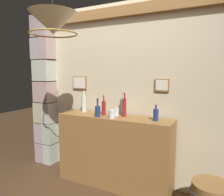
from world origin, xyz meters
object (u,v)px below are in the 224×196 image
liquor_bottle_brandy (156,115)px  liquor_bottle_mezcal (104,108)px  liquor_bottle_whiskey (123,106)px  pendant_lamp (53,24)px  glass_tumbler_shot (99,110)px  liquor_bottle_scotch (84,103)px  glass_tumbler_rocks (116,112)px  liquor_bottle_gin (124,107)px  glass_tumbler_highball (112,114)px  liquor_bottle_tequila (98,111)px

liquor_bottle_brandy → liquor_bottle_mezcal: 0.72m
liquor_bottle_whiskey → pendant_lamp: (-0.39, -0.90, 0.96)m
liquor_bottle_mezcal → pendant_lamp: pendant_lamp is taller
liquor_bottle_whiskey → glass_tumbler_shot: size_ratio=4.17×
liquor_bottle_scotch → glass_tumbler_rocks: size_ratio=3.06×
liquor_bottle_scotch → liquor_bottle_gin: bearing=-4.0°
glass_tumbler_highball → glass_tumbler_shot: size_ratio=1.45×
liquor_bottle_mezcal → liquor_bottle_gin: bearing=7.6°
liquor_bottle_tequila → glass_tumbler_shot: 0.31m
liquor_bottle_brandy → glass_tumbler_highball: 0.55m
glass_tumbler_rocks → glass_tumbler_shot: glass_tumbler_rocks is taller
liquor_bottle_gin → liquor_bottle_whiskey: bearing=122.0°
liquor_bottle_gin → pendant_lamp: pendant_lamp is taller
liquor_bottle_tequila → pendant_lamp: 1.18m
liquor_bottle_whiskey → liquor_bottle_mezcal: liquor_bottle_whiskey is taller
liquor_bottle_brandy → glass_tumbler_highball: size_ratio=1.82×
liquor_bottle_tequila → liquor_bottle_mezcal: 0.13m
pendant_lamp → glass_tumbler_highball: bearing=60.3°
liquor_bottle_mezcal → glass_tumbler_rocks: size_ratio=2.65×
liquor_bottle_whiskey → liquor_bottle_mezcal: bearing=-142.6°
liquor_bottle_whiskey → glass_tumbler_highball: (-0.03, -0.28, -0.06)m
liquor_bottle_mezcal → glass_tumbler_highball: 0.22m
liquor_bottle_scotch → pendant_lamp: (0.21, -0.82, 0.95)m
liquor_bottle_brandy → liquor_bottle_scotch: bearing=175.9°
liquor_bottle_brandy → liquor_bottle_gin: liquor_bottle_gin is taller
liquor_bottle_tequila → liquor_bottle_mezcal: liquor_bottle_mezcal is taller
glass_tumbler_shot → liquor_bottle_brandy: bearing=-9.3°
liquor_bottle_gin → liquor_bottle_whiskey: liquor_bottle_gin is taller
liquor_bottle_gin → glass_tumbler_highball: size_ratio=2.93×
liquor_bottle_tequila → liquor_bottle_gin: size_ratio=0.77×
liquor_bottle_tequila → liquor_bottle_brandy: size_ratio=1.24×
glass_tumbler_rocks → glass_tumbler_shot: (-0.33, 0.11, -0.02)m
liquor_bottle_gin → liquor_bottle_scotch: size_ratio=0.96×
glass_tumbler_shot → glass_tumbler_rocks: bearing=-17.9°
liquor_bottle_tequila → pendant_lamp: pendant_lamp is taller
liquor_bottle_tequila → glass_tumbler_shot: size_ratio=3.28×
liquor_bottle_scotch → liquor_bottle_brandy: bearing=-4.1°
liquor_bottle_brandy → pendant_lamp: 1.53m
liquor_bottle_scotch → glass_tumbler_highball: bearing=-19.4°
liquor_bottle_brandy → liquor_bottle_gin: 0.43m
glass_tumbler_rocks → glass_tumbler_highball: 0.16m
liquor_bottle_gin → pendant_lamp: (-0.46, -0.78, 0.95)m
liquor_bottle_gin → glass_tumbler_rocks: bearing=177.9°
liquor_bottle_tequila → liquor_bottle_whiskey: (0.23, 0.29, 0.03)m
liquor_bottle_whiskey → glass_tumbler_rocks: size_ratio=2.87×
liquor_bottle_gin → glass_tumbler_rocks: 0.14m
liquor_bottle_brandy → liquor_bottle_mezcal: bearing=-179.6°
liquor_bottle_mezcal → pendant_lamp: size_ratio=0.49×
liquor_bottle_brandy → liquor_bottle_scotch: 1.11m
liquor_bottle_gin → liquor_bottle_mezcal: size_ratio=1.11×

